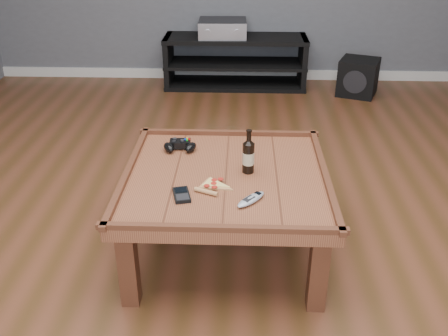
{
  "coord_description": "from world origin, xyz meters",
  "views": [
    {
      "loc": [
        0.07,
        -2.16,
        1.62
      ],
      "look_at": [
        -0.01,
        -0.07,
        0.52
      ],
      "focal_mm": 40.0,
      "sensor_mm": 36.0,
      "label": 1
    }
  ],
  "objects_px": {
    "beer_bottle": "(248,155)",
    "game_controller": "(180,146)",
    "smartphone": "(182,195)",
    "av_receiver": "(223,28)",
    "subwoofer": "(358,77)",
    "media_console": "(235,62)",
    "pizza_slice": "(213,186)",
    "game_console": "(354,81)",
    "remote_control": "(251,199)",
    "coffee_table": "(226,185)"
  },
  "relations": [
    {
      "from": "coffee_table",
      "to": "subwoofer",
      "type": "relative_size",
      "value": 2.31
    },
    {
      "from": "av_receiver",
      "to": "coffee_table",
      "type": "bearing_deg",
      "value": -88.89
    },
    {
      "from": "game_console",
      "to": "subwoofer",
      "type": "bearing_deg",
      "value": -64.82
    },
    {
      "from": "subwoofer",
      "to": "game_console",
      "type": "bearing_deg",
      "value": 115.05
    },
    {
      "from": "beer_bottle",
      "to": "pizza_slice",
      "type": "relative_size",
      "value": 0.93
    },
    {
      "from": "pizza_slice",
      "to": "smartphone",
      "type": "height_order",
      "value": "pizza_slice"
    },
    {
      "from": "media_console",
      "to": "subwoofer",
      "type": "bearing_deg",
      "value": -10.24
    },
    {
      "from": "game_controller",
      "to": "game_console",
      "type": "bearing_deg",
      "value": 55.84
    },
    {
      "from": "beer_bottle",
      "to": "av_receiver",
      "type": "height_order",
      "value": "beer_bottle"
    },
    {
      "from": "smartphone",
      "to": "subwoofer",
      "type": "bearing_deg",
      "value": 49.6
    },
    {
      "from": "media_console",
      "to": "remote_control",
      "type": "distance_m",
      "value": 3.01
    },
    {
      "from": "coffee_table",
      "to": "subwoofer",
      "type": "xyz_separation_m",
      "value": [
        1.19,
        2.54,
        -0.22
      ]
    },
    {
      "from": "av_receiver",
      "to": "game_controller",
      "type": "bearing_deg",
      "value": -94.6
    },
    {
      "from": "beer_bottle",
      "to": "game_controller",
      "type": "relative_size",
      "value": 1.13
    },
    {
      "from": "game_controller",
      "to": "pizza_slice",
      "type": "xyz_separation_m",
      "value": [
        0.2,
        -0.4,
        -0.02
      ]
    },
    {
      "from": "remote_control",
      "to": "pizza_slice",
      "type": "bearing_deg",
      "value": -174.62
    },
    {
      "from": "coffee_table",
      "to": "game_console",
      "type": "relative_size",
      "value": 4.92
    },
    {
      "from": "smartphone",
      "to": "av_receiver",
      "type": "relative_size",
      "value": 0.31
    },
    {
      "from": "game_controller",
      "to": "av_receiver",
      "type": "bearing_deg",
      "value": 83.92
    },
    {
      "from": "coffee_table",
      "to": "subwoofer",
      "type": "bearing_deg",
      "value": 64.92
    },
    {
      "from": "subwoofer",
      "to": "av_receiver",
      "type": "bearing_deg",
      "value": -167.52
    },
    {
      "from": "av_receiver",
      "to": "subwoofer",
      "type": "relative_size",
      "value": 1.04
    },
    {
      "from": "av_receiver",
      "to": "pizza_slice",
      "type": "bearing_deg",
      "value": -90.18
    },
    {
      "from": "media_console",
      "to": "pizza_slice",
      "type": "relative_size",
      "value": 5.77
    },
    {
      "from": "av_receiver",
      "to": "smartphone",
      "type": "bearing_deg",
      "value": -92.85
    },
    {
      "from": "game_controller",
      "to": "subwoofer",
      "type": "xyz_separation_m",
      "value": [
        1.45,
        2.26,
        -0.3
      ]
    },
    {
      "from": "game_console",
      "to": "media_console",
      "type": "bearing_deg",
      "value": -163.06
    },
    {
      "from": "coffee_table",
      "to": "media_console",
      "type": "xyz_separation_m",
      "value": [
        0.0,
        2.75,
        -0.15
      ]
    },
    {
      "from": "media_console",
      "to": "pizza_slice",
      "type": "bearing_deg",
      "value": -91.17
    },
    {
      "from": "beer_bottle",
      "to": "av_receiver",
      "type": "xyz_separation_m",
      "value": [
        -0.24,
        2.71,
        0.04
      ]
    },
    {
      "from": "game_controller",
      "to": "remote_control",
      "type": "height_order",
      "value": "game_controller"
    },
    {
      "from": "media_console",
      "to": "smartphone",
      "type": "bearing_deg",
      "value": -93.75
    },
    {
      "from": "pizza_slice",
      "to": "game_console",
      "type": "height_order",
      "value": "pizza_slice"
    },
    {
      "from": "coffee_table",
      "to": "media_console",
      "type": "distance_m",
      "value": 2.75
    },
    {
      "from": "subwoofer",
      "to": "media_console",
      "type": "bearing_deg",
      "value": -168.75
    },
    {
      "from": "media_console",
      "to": "av_receiver",
      "type": "xyz_separation_m",
      "value": [
        -0.13,
        -0.01,
        0.33
      ]
    },
    {
      "from": "pizza_slice",
      "to": "av_receiver",
      "type": "xyz_separation_m",
      "value": [
        -0.07,
        2.87,
        0.12
      ]
    },
    {
      "from": "game_console",
      "to": "remote_control",
      "type": "bearing_deg",
      "value": -88.39
    },
    {
      "from": "beer_bottle",
      "to": "coffee_table",
      "type": "bearing_deg",
      "value": -163.87
    },
    {
      "from": "media_console",
      "to": "game_controller",
      "type": "height_order",
      "value": "game_controller"
    },
    {
      "from": "av_receiver",
      "to": "subwoofer",
      "type": "height_order",
      "value": "av_receiver"
    },
    {
      "from": "remote_control",
      "to": "av_receiver",
      "type": "xyz_separation_m",
      "value": [
        -0.25,
        3.0,
        0.12
      ]
    },
    {
      "from": "coffee_table",
      "to": "smartphone",
      "type": "distance_m",
      "value": 0.3
    },
    {
      "from": "coffee_table",
      "to": "game_console",
      "type": "bearing_deg",
      "value": 66.03
    },
    {
      "from": "remote_control",
      "to": "subwoofer",
      "type": "bearing_deg",
      "value": 109.19
    },
    {
      "from": "media_console",
      "to": "game_console",
      "type": "bearing_deg",
      "value": -4.69
    },
    {
      "from": "game_controller",
      "to": "subwoofer",
      "type": "relative_size",
      "value": 0.45
    },
    {
      "from": "game_controller",
      "to": "smartphone",
      "type": "height_order",
      "value": "game_controller"
    },
    {
      "from": "game_controller",
      "to": "smartphone",
      "type": "distance_m",
      "value": 0.5
    },
    {
      "from": "game_controller",
      "to": "game_console",
      "type": "distance_m",
      "value": 2.81
    }
  ]
}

